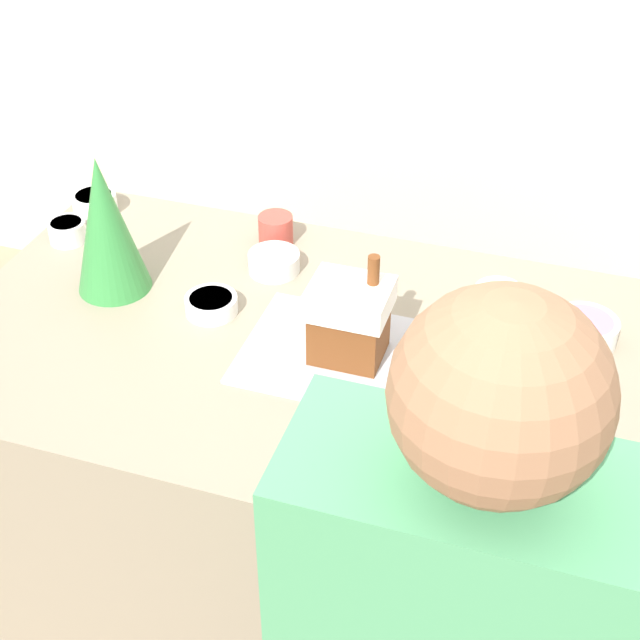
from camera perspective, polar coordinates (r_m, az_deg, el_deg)
name	(u,v)px	position (r m, az deg, el deg)	size (l,w,h in m)	color
ground_plane	(296,607)	(2.59, -1.55, -17.91)	(12.00, 12.00, 0.00)	gray
back_cabinet_block	(436,183)	(3.53, 7.43, 8.68)	(6.00, 0.60, 0.94)	beige
kitchen_island	(293,490)	(2.22, -1.75, -10.80)	(1.47, 0.92, 0.95)	gray
baking_tray	(348,355)	(1.84, 1.82, -2.27)	(0.43, 0.32, 0.01)	#B2B2BC
gingerbread_house	(349,319)	(1.78, 1.90, 0.07)	(0.16, 0.14, 0.23)	brown
decorative_tree	(106,225)	(2.02, -13.55, 5.92)	(0.17, 0.17, 0.32)	#33843D
candy_bowl_near_tray_left	(499,298)	(2.00, 11.37, 1.41)	(0.11, 0.11, 0.05)	white
candy_bowl_far_left	(67,230)	(2.29, -15.86, 5.55)	(0.09, 0.09, 0.05)	white
candy_bowl_near_tray_right	(585,329)	(1.95, 16.57, -0.58)	(0.14, 0.14, 0.05)	white
candy_bowl_front_corner	(274,261)	(2.09, -2.96, 3.77)	(0.12, 0.12, 0.05)	silver
candy_bowl_behind_tray	(95,203)	(2.39, -14.23, 7.30)	(0.11, 0.11, 0.05)	white
candy_bowl_center_rear	(211,304)	(1.97, -6.97, 1.03)	(0.12, 0.12, 0.04)	white
mug	(276,230)	(2.19, -2.85, 5.78)	(0.08, 0.08, 0.08)	#B24238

